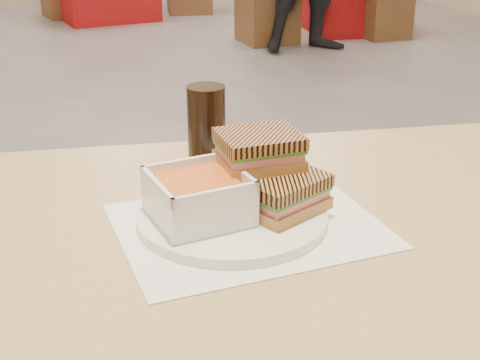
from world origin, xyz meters
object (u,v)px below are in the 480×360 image
object	(u,v)px
panini_lower	(282,193)
bg_chair_1l	(267,13)
cola_glass	(207,126)
main_table	(267,287)
plate	(232,216)
soup_bowl	(199,198)
bg_chair_1r	(384,12)

from	to	relation	value
panini_lower	bg_chair_1l	xyz separation A→B (m)	(1.50, 4.53, -0.56)
panini_lower	cola_glass	world-z (taller)	cola_glass
main_table	bg_chair_1l	distance (m)	4.79
plate	cola_glass	xyz separation A→B (m)	(0.02, 0.22, 0.06)
cola_glass	panini_lower	bearing A→B (deg)	-77.58
soup_bowl	plate	bearing A→B (deg)	5.23
panini_lower	soup_bowl	bearing A→B (deg)	176.34
bg_chair_1l	bg_chair_1r	bearing A→B (deg)	-5.24
cola_glass	plate	bearing A→B (deg)	-94.62
plate	soup_bowl	size ratio (longest dim) A/B	1.90
main_table	panini_lower	bearing A→B (deg)	-10.54
panini_lower	bg_chair_1r	bearing A→B (deg)	60.46
plate	cola_glass	distance (m)	0.23
cola_glass	bg_chair_1l	size ratio (longest dim) A/B	0.29
main_table	soup_bowl	world-z (taller)	soup_bowl
panini_lower	bg_chair_1l	size ratio (longest dim) A/B	0.31
bg_chair_1l	soup_bowl	bearing A→B (deg)	-109.69
main_table	panini_lower	size ratio (longest dim) A/B	8.66
soup_bowl	panini_lower	xyz separation A→B (m)	(0.12, -0.01, -0.00)
plate	bg_chair_1l	xyz separation A→B (m)	(1.57, 4.51, -0.52)
panini_lower	bg_chair_1r	xyz separation A→B (m)	(2.51, 4.43, -0.58)
cola_glass	bg_chair_1r	world-z (taller)	cola_glass
main_table	cola_glass	xyz separation A→B (m)	(-0.03, 0.23, 0.18)
panini_lower	cola_glass	bearing A→B (deg)	102.42
plate	soup_bowl	bearing A→B (deg)	-174.77
soup_bowl	bg_chair_1r	bearing A→B (deg)	59.27
bg_chair_1l	panini_lower	bearing A→B (deg)	-108.31
soup_bowl	panini_lower	bearing A→B (deg)	-3.66
plate	main_table	bearing A→B (deg)	-9.59
soup_bowl	panini_lower	world-z (taller)	soup_bowl
main_table	panini_lower	distance (m)	0.16
cola_glass	bg_chair_1l	distance (m)	4.60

